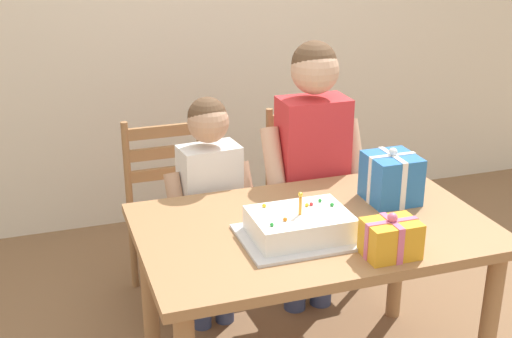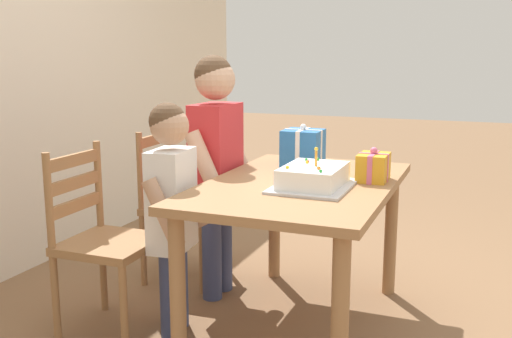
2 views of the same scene
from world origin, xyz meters
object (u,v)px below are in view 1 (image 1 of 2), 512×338
(child_older, at_px, (312,154))
(child_younger, at_px, (210,193))
(gift_box_red_large, at_px, (391,178))
(dining_table, at_px, (313,248))
(gift_box_beside_cake, at_px, (391,238))
(chair_left, at_px, (173,213))
(birthday_cake, at_px, (300,226))
(chair_right, at_px, (312,194))

(child_older, xyz_separation_m, child_younger, (-0.50, 0.00, -0.13))
(gift_box_red_large, relative_size, child_older, 0.17)
(dining_table, distance_m, child_younger, 0.62)
(gift_box_beside_cake, bearing_deg, chair_left, 113.96)
(birthday_cake, relative_size, child_younger, 0.39)
(gift_box_beside_cake, height_order, chair_right, chair_right)
(gift_box_beside_cake, xyz_separation_m, chair_right, (0.22, 1.21, -0.35))
(dining_table, bearing_deg, chair_left, 113.21)
(dining_table, relative_size, chair_left, 1.48)
(dining_table, distance_m, gift_box_red_large, 0.46)
(gift_box_beside_cake, relative_size, child_older, 0.14)
(chair_right, bearing_deg, birthday_cake, -115.88)
(dining_table, bearing_deg, chair_right, 66.94)
(gift_box_beside_cake, xyz_separation_m, child_older, (0.07, 0.88, 0.00))
(dining_table, xyz_separation_m, child_older, (0.23, 0.56, 0.18))
(gift_box_red_large, distance_m, child_older, 0.48)
(chair_right, distance_m, child_older, 0.51)
(dining_table, bearing_deg, gift_box_red_large, 15.98)
(birthday_cake, bearing_deg, chair_left, 106.17)
(gift_box_beside_cake, relative_size, chair_left, 0.21)
(birthday_cake, height_order, chair_left, birthday_cake)
(chair_right, height_order, child_younger, child_younger)
(gift_box_beside_cake, distance_m, chair_right, 1.28)
(birthday_cake, xyz_separation_m, chair_left, (-0.28, 0.98, -0.33))
(dining_table, relative_size, chair_right, 1.48)
(gift_box_beside_cake, height_order, child_younger, child_younger)
(dining_table, relative_size, child_older, 1.01)
(dining_table, height_order, gift_box_red_large, gift_box_red_large)
(gift_box_red_large, bearing_deg, child_younger, 145.89)
(chair_left, height_order, child_older, child_older)
(gift_box_beside_cake, distance_m, chair_left, 1.37)
(gift_box_red_large, height_order, child_younger, child_younger)
(birthday_cake, bearing_deg, dining_table, 43.14)
(gift_box_red_large, xyz_separation_m, child_younger, (-0.66, 0.45, -0.16))
(gift_box_beside_cake, bearing_deg, birthday_cake, 137.91)
(birthday_cake, relative_size, gift_box_beside_cake, 2.25)
(birthday_cake, relative_size, chair_left, 0.48)
(dining_table, xyz_separation_m, gift_box_red_large, (0.39, 0.11, 0.21))
(child_younger, bearing_deg, gift_box_beside_cake, -64.29)
(birthday_cake, distance_m, child_younger, 0.68)
(dining_table, height_order, gift_box_beside_cake, gift_box_beside_cake)
(dining_table, height_order, child_older, child_older)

